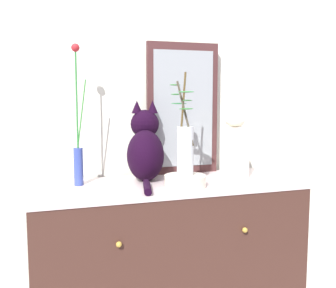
# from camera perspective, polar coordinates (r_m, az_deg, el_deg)

# --- Properties ---
(wall_back) EXTENTS (4.40, 0.08, 2.60)m
(wall_back) POSITION_cam_1_polar(r_m,az_deg,el_deg) (2.14, -2.49, 8.59)
(wall_back) COLOR silver
(wall_back) RESTS_ON ground_plane
(sideboard) EXTENTS (1.26, 0.46, 0.83)m
(sideboard) POSITION_cam_1_polar(r_m,az_deg,el_deg) (2.02, 0.00, -16.98)
(sideboard) COLOR #41261E
(sideboard) RESTS_ON ground_plane
(mirror_leaning) EXTENTS (0.38, 0.03, 0.67)m
(mirror_leaning) POSITION_cam_1_polar(r_m,az_deg,el_deg) (2.09, 2.08, 4.93)
(mirror_leaning) COLOR #422424
(mirror_leaning) RESTS_ON sideboard
(cat_sitting) EXTENTS (0.23, 0.44, 0.38)m
(cat_sitting) POSITION_cam_1_polar(r_m,az_deg,el_deg) (1.93, -3.19, -0.61)
(cat_sitting) COLOR black
(cat_sitting) RESTS_ON sideboard
(vase_slim_green) EXTENTS (0.06, 0.04, 0.62)m
(vase_slim_green) POSITION_cam_1_polar(r_m,az_deg,el_deg) (1.85, -12.46, -0.30)
(vase_slim_green) COLOR #324392
(vase_slim_green) RESTS_ON sideboard
(bowl_porcelain) EXTENTS (0.19, 0.19, 0.05)m
(bowl_porcelain) POSITION_cam_1_polar(r_m,az_deg,el_deg) (1.81, 2.40, -5.20)
(bowl_porcelain) COLOR silver
(bowl_porcelain) RESTS_ON sideboard
(vase_glass_clear) EXTENTS (0.11, 0.17, 0.45)m
(vase_glass_clear) POSITION_cam_1_polar(r_m,az_deg,el_deg) (1.78, 2.38, -0.26)
(vase_glass_clear) COLOR silver
(vase_glass_clear) RESTS_ON bowl_porcelain
(jar_lidded_porcelain) EXTENTS (0.10, 0.10, 0.33)m
(jar_lidded_porcelain) POSITION_cam_1_polar(r_m,az_deg,el_deg) (2.00, 9.29, -0.51)
(jar_lidded_porcelain) COLOR silver
(jar_lidded_porcelain) RESTS_ON sideboard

